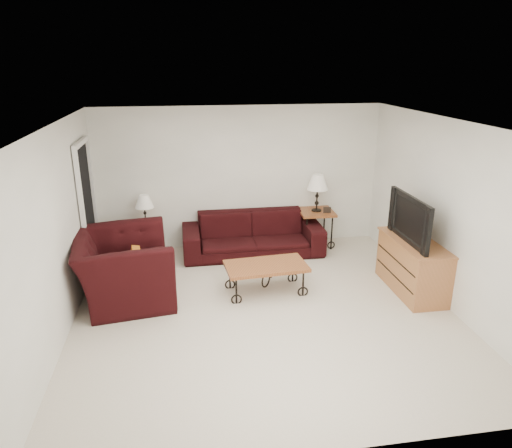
{
  "coord_description": "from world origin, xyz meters",
  "views": [
    {
      "loc": [
        -1.0,
        -5.54,
        3.2
      ],
      "look_at": [
        0.0,
        0.7,
        1.0
      ],
      "focal_mm": 32.95,
      "sensor_mm": 36.0,
      "label": 1
    }
  ],
  "objects": [
    {
      "name": "ground",
      "position": [
        0.0,
        0.0,
        0.0
      ],
      "size": [
        5.0,
        5.0,
        0.0
      ],
      "primitive_type": "plane",
      "color": "beige",
      "rests_on": "ground"
    },
    {
      "name": "wall_back",
      "position": [
        0.0,
        2.5,
        1.25
      ],
      "size": [
        5.0,
        0.02,
        2.5
      ],
      "primitive_type": "cube",
      "color": "white",
      "rests_on": "ground"
    },
    {
      "name": "wall_front",
      "position": [
        0.0,
        -2.5,
        1.25
      ],
      "size": [
        5.0,
        0.02,
        2.5
      ],
      "primitive_type": "cube",
      "color": "white",
      "rests_on": "ground"
    },
    {
      "name": "wall_left",
      "position": [
        -2.5,
        0.0,
        1.25
      ],
      "size": [
        0.02,
        5.0,
        2.5
      ],
      "primitive_type": "cube",
      "color": "white",
      "rests_on": "ground"
    },
    {
      "name": "wall_right",
      "position": [
        2.5,
        0.0,
        1.25
      ],
      "size": [
        0.02,
        5.0,
        2.5
      ],
      "primitive_type": "cube",
      "color": "white",
      "rests_on": "ground"
    },
    {
      "name": "ceiling",
      "position": [
        0.0,
        0.0,
        2.5
      ],
      "size": [
        5.0,
        5.0,
        0.0
      ],
      "primitive_type": "plane",
      "color": "white",
      "rests_on": "wall_back"
    },
    {
      "name": "doorway",
      "position": [
        -2.47,
        1.65,
        1.02
      ],
      "size": [
        0.08,
        0.94,
        2.04
      ],
      "primitive_type": "cube",
      "color": "black",
      "rests_on": "ground"
    },
    {
      "name": "sofa",
      "position": [
        0.15,
        2.02,
        0.35
      ],
      "size": [
        2.41,
        0.94,
        0.7
      ],
      "primitive_type": "imported",
      "color": "black",
      "rests_on": "ground"
    },
    {
      "name": "side_table_left",
      "position": [
        -1.66,
        2.2,
        0.27
      ],
      "size": [
        0.55,
        0.55,
        0.54
      ],
      "primitive_type": "cube",
      "rotation": [
        0.0,
        0.0,
        -0.11
      ],
      "color": "#925825",
      "rests_on": "ground"
    },
    {
      "name": "side_table_right",
      "position": [
        1.34,
        2.2,
        0.33
      ],
      "size": [
        0.62,
        0.62,
        0.66
      ],
      "primitive_type": "cube",
      "rotation": [
        0.0,
        0.0,
        -0.03
      ],
      "color": "#925825",
      "rests_on": "ground"
    },
    {
      "name": "lamp_left",
      "position": [
        -1.66,
        2.2,
        0.82
      ],
      "size": [
        0.34,
        0.34,
        0.54
      ],
      "primitive_type": null,
      "rotation": [
        0.0,
        0.0,
        -0.11
      ],
      "color": "black",
      "rests_on": "side_table_left"
    },
    {
      "name": "lamp_right",
      "position": [
        1.34,
        2.2,
        0.99
      ],
      "size": [
        0.39,
        0.39,
        0.66
      ],
      "primitive_type": null,
      "rotation": [
        0.0,
        0.0,
        -0.03
      ],
      "color": "black",
      "rests_on": "side_table_right"
    },
    {
      "name": "photo_frame_left",
      "position": [
        -1.81,
        2.05,
        0.59
      ],
      "size": [
        0.11,
        0.02,
        0.09
      ],
      "primitive_type": "cube",
      "rotation": [
        0.0,
        0.0,
        0.06
      ],
      "color": "black",
      "rests_on": "side_table_left"
    },
    {
      "name": "photo_frame_right",
      "position": [
        1.49,
        2.05,
        0.72
      ],
      "size": [
        0.13,
        0.05,
        0.11
      ],
      "primitive_type": "cube",
      "rotation": [
        0.0,
        0.0,
        -0.24
      ],
      "color": "black",
      "rests_on": "side_table_right"
    },
    {
      "name": "coffee_table",
      "position": [
        0.12,
        0.53,
        0.22
      ],
      "size": [
        1.21,
        0.72,
        0.44
      ],
      "primitive_type": "cube",
      "rotation": [
        0.0,
        0.0,
        0.08
      ],
      "color": "#925825",
      "rests_on": "ground"
    },
    {
      "name": "armchair",
      "position": [
        -1.88,
        0.66,
        0.47
      ],
      "size": [
        1.46,
        1.61,
        0.94
      ],
      "primitive_type": "imported",
      "rotation": [
        0.0,
        0.0,
        1.71
      ],
      "color": "black",
      "rests_on": "ground"
    },
    {
      "name": "throw_pillow",
      "position": [
        -1.72,
        0.61,
        0.52
      ],
      "size": [
        0.17,
        0.44,
        0.43
      ],
      "primitive_type": "cube",
      "rotation": [
        0.0,
        0.0,
        1.71
      ],
      "color": "#B26816",
      "rests_on": "armchair"
    },
    {
      "name": "tv_stand",
      "position": [
        2.23,
        0.25,
        0.39
      ],
      "size": [
        0.54,
        1.29,
        0.78
      ],
      "primitive_type": "cube",
      "color": "#B46943",
      "rests_on": "ground"
    },
    {
      "name": "television",
      "position": [
        2.21,
        0.25,
        1.11
      ],
      "size": [
        0.15,
        1.16,
        0.67
      ],
      "primitive_type": "imported",
      "rotation": [
        0.0,
        0.0,
        -1.57
      ],
      "color": "black",
      "rests_on": "tv_stand"
    },
    {
      "name": "backpack",
      "position": [
        0.91,
        1.88,
        0.19
      ],
      "size": [
        0.3,
        0.23,
        0.38
      ],
      "primitive_type": "ellipsoid",
      "rotation": [
        0.0,
        0.0,
        -0.02
      ],
      "color": "black",
      "rests_on": "ground"
    }
  ]
}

